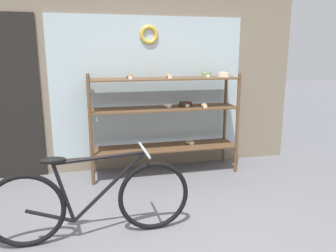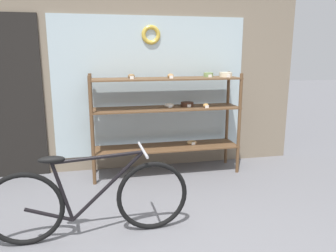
{
  "view_description": "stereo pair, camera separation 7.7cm",
  "coord_description": "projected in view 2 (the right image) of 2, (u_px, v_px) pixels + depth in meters",
  "views": [
    {
      "loc": [
        -0.64,
        -2.23,
        1.62
      ],
      "look_at": [
        0.17,
        1.04,
        0.86
      ],
      "focal_mm": 35.0,
      "sensor_mm": 36.0,
      "label": 1
    },
    {
      "loc": [
        -0.56,
        -2.25,
        1.62
      ],
      "look_at": [
        0.17,
        1.04,
        0.86
      ],
      "focal_mm": 35.0,
      "sensor_mm": 36.0,
      "label": 2
    }
  ],
  "objects": [
    {
      "name": "storefront_facade",
      "position": [
        132.0,
        61.0,
        4.46
      ],
      "size": [
        4.68,
        0.13,
        3.1
      ],
      "color": "gray",
      "rests_on": "ground_plane"
    },
    {
      "name": "display_case",
      "position": [
        169.0,
        112.0,
        4.35
      ],
      "size": [
        1.97,
        0.46,
        1.36
      ],
      "color": "brown",
      "rests_on": "ground_plane"
    },
    {
      "name": "bicycle",
      "position": [
        90.0,
        200.0,
        2.88
      ],
      "size": [
        1.76,
        0.46,
        0.79
      ],
      "rotation": [
        0.0,
        0.0,
        0.02
      ],
      "color": "black",
      "rests_on": "ground_plane"
    }
  ]
}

